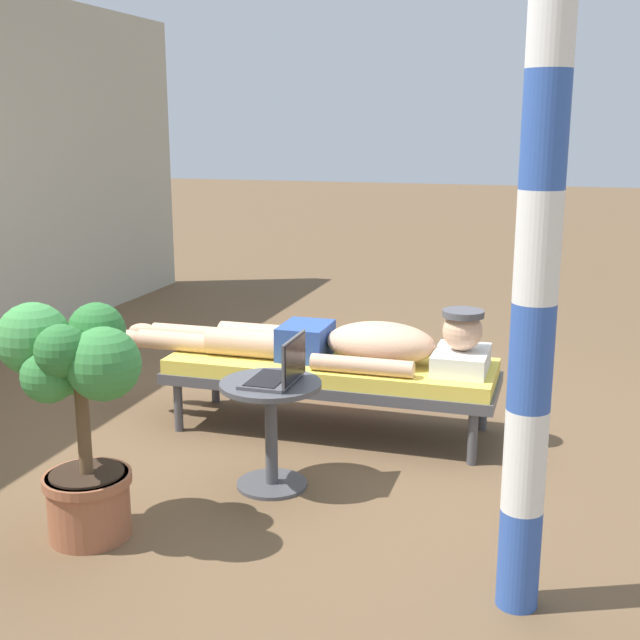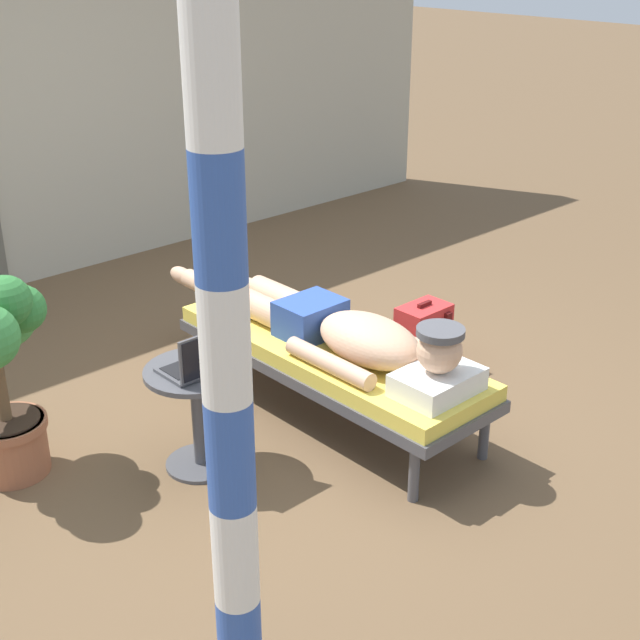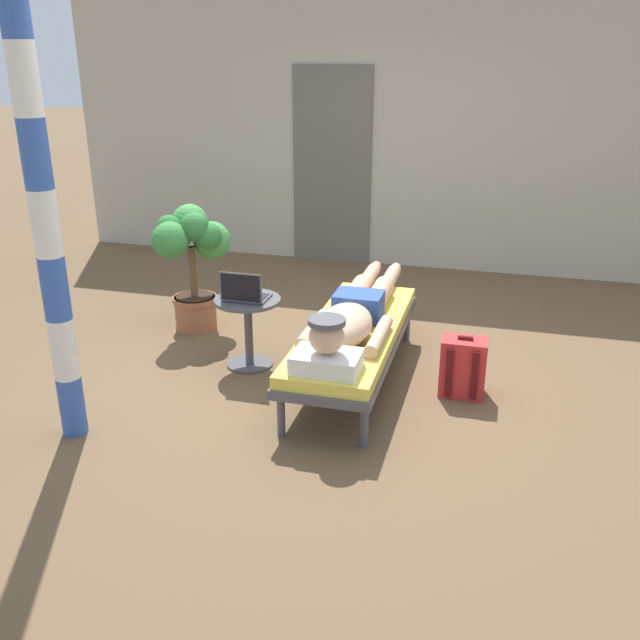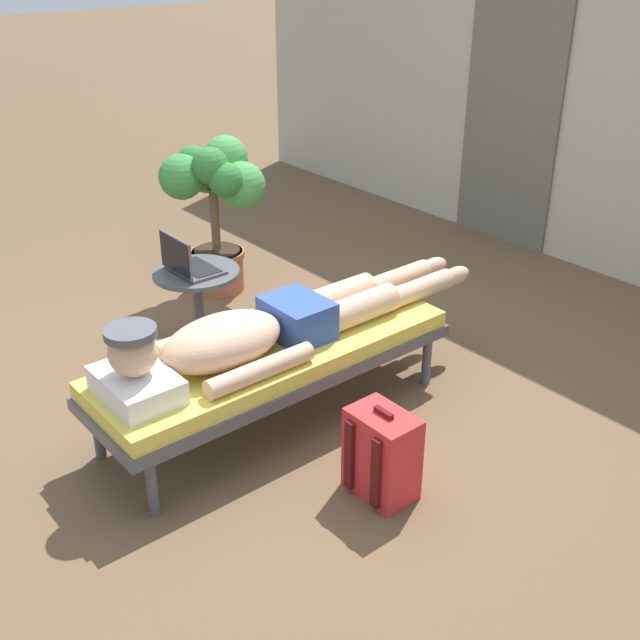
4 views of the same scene
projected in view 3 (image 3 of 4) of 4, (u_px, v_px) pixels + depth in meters
name	position (u px, v px, depth m)	size (l,w,h in m)	color
ground_plane	(329.00, 370.00, 5.12)	(40.00, 40.00, 0.00)	brown
house_wall_back	(420.00, 136.00, 7.12)	(7.60, 0.20, 2.70)	#B2AD99
house_door_panel	(332.00, 167.00, 7.36)	(0.84, 0.03, 2.04)	#625F54
lounge_chair	(353.00, 336.00, 4.82)	(0.61, 1.85, 0.42)	#4C4C51
person_reclining	(352.00, 315.00, 4.71)	(0.53, 2.17, 0.33)	white
side_table	(248.00, 320.00, 5.07)	(0.48, 0.48, 0.52)	#4C4C51
laptop	(244.00, 293.00, 4.94)	(0.31, 0.24, 0.23)	#4C4C51
backpack	(463.00, 367.00, 4.70)	(0.30, 0.26, 0.42)	red
potted_plant	(192.00, 253.00, 5.66)	(0.54, 0.61, 1.02)	#9E5B3D
porch_post	(45.00, 223.00, 3.82)	(0.15, 0.15, 2.61)	#3359B2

